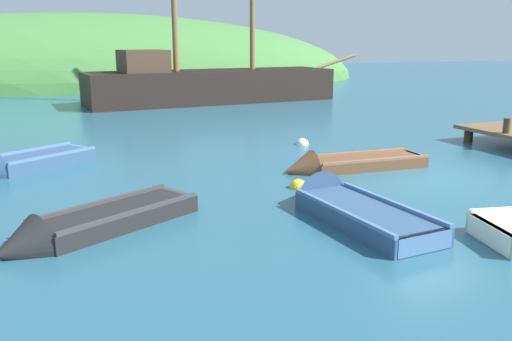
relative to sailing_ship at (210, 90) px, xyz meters
name	(u,v)px	position (x,y,z in m)	size (l,w,h in m)	color
ground_plane	(432,179)	(0.32, -17.78, -0.65)	(120.00, 120.00, 0.00)	#285B70
shore_hill	(90,83)	(-5.00, 16.45, -0.65)	(45.59, 19.58, 10.65)	#477F3D
sailing_ship	(210,90)	(0.00, 0.00, 0.00)	(16.06, 4.60, 12.82)	black
rowboat_outer_left	(344,166)	(-1.17, -16.16, -0.57)	(3.90, 1.15, 0.99)	brown
rowboat_near_dock	(345,210)	(-3.04, -19.40, -0.54)	(1.50, 3.77, 1.15)	#335175
rowboat_portside	(89,228)	(-7.66, -18.68, -0.55)	(3.74, 2.66, 0.97)	black
rowboat_center	(22,166)	(-8.90, -13.17, -0.54)	(3.34, 2.74, 1.13)	#335175
buoy_yellow	(298,188)	(-3.03, -17.32, -0.65)	(0.41, 0.41, 0.41)	yellow
buoy_white	(302,145)	(-0.66, -12.70, -0.65)	(0.41, 0.41, 0.41)	white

